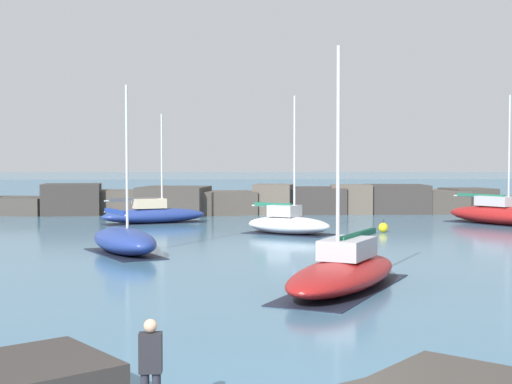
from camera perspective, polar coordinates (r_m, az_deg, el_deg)
open_sea_beyond at (r=117.36m, az=-2.95°, el=0.36°), size 400.00×116.00×0.01m
breakwater_jetty at (r=57.30m, az=-0.79°, el=-0.69°), size 57.43×7.31×2.59m
sailboat_moored_0 at (r=40.89m, az=2.57°, el=-2.53°), size 5.68×5.08×7.87m
sailboat_moored_1 at (r=23.33m, az=7.05°, el=-6.31°), size 5.86×7.92×7.73m
sailboat_moored_4 at (r=49.60m, az=18.93°, el=-1.69°), size 6.09×8.35×8.47m
sailboat_moored_6 at (r=32.45m, az=-10.50°, el=-3.83°), size 4.44×5.99×7.49m
sailboat_moored_7 at (r=48.48m, az=-8.18°, el=-1.78°), size 7.38×4.54×7.38m
mooring_buoy_orange_near at (r=42.52m, az=10.14°, el=-2.81°), size 0.56×0.56×0.76m
person_on_rocks at (r=11.60m, az=-8.43°, el=-13.54°), size 0.36×0.22×1.64m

